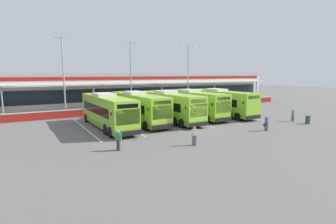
% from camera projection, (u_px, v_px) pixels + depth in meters
% --- Properties ---
extents(ground_plane, '(200.00, 200.00, 0.00)m').
position_uv_depth(ground_plane, '(196.00, 129.00, 28.28)').
color(ground_plane, '#605E5B').
extents(terminal_building, '(70.00, 13.00, 6.00)m').
position_uv_depth(terminal_building, '(116.00, 89.00, 50.92)').
color(terminal_building, beige).
rests_on(terminal_building, ground).
extents(red_barrier_wall, '(60.00, 0.40, 1.10)m').
position_uv_depth(red_barrier_wall, '(142.00, 108.00, 40.64)').
color(red_barrier_wall, maroon).
rests_on(red_barrier_wall, ground).
extents(coach_bus_leftmost, '(3.05, 12.20, 3.78)m').
position_uv_depth(coach_bus_leftmost, '(107.00, 112.00, 28.67)').
color(coach_bus_leftmost, '#8CC633').
rests_on(coach_bus_leftmost, ground).
extents(coach_bus_left_centre, '(3.05, 12.20, 3.78)m').
position_uv_depth(coach_bus_left_centre, '(138.00, 108.00, 31.58)').
color(coach_bus_left_centre, '#8CC633').
rests_on(coach_bus_left_centre, ground).
extents(coach_bus_centre, '(3.05, 12.20, 3.78)m').
position_uv_depth(coach_bus_centre, '(170.00, 107.00, 32.93)').
color(coach_bus_centre, '#8CC633').
rests_on(coach_bus_centre, ground).
extents(coach_bus_right_centre, '(3.05, 12.20, 3.78)m').
position_uv_depth(coach_bus_right_centre, '(193.00, 104.00, 35.78)').
color(coach_bus_right_centre, '#8CC633').
rests_on(coach_bus_right_centre, ground).
extents(coach_bus_rightmost, '(3.05, 12.20, 3.78)m').
position_uv_depth(coach_bus_rightmost, '(220.00, 103.00, 37.39)').
color(coach_bus_rightmost, '#8CC633').
rests_on(coach_bus_rightmost, ground).
extents(bay_stripe_far_west, '(0.14, 13.00, 0.01)m').
position_uv_depth(bay_stripe_far_west, '(85.00, 129.00, 28.26)').
color(bay_stripe_far_west, silver).
rests_on(bay_stripe_far_west, ground).
extents(bay_stripe_west, '(0.14, 13.00, 0.01)m').
position_uv_depth(bay_stripe_west, '(122.00, 125.00, 30.33)').
color(bay_stripe_west, silver).
rests_on(bay_stripe_west, ground).
extents(bay_stripe_mid_west, '(0.14, 13.00, 0.01)m').
position_uv_depth(bay_stripe_mid_west, '(154.00, 122.00, 32.39)').
color(bay_stripe_mid_west, silver).
rests_on(bay_stripe_mid_west, ground).
extents(bay_stripe_centre, '(0.14, 13.00, 0.01)m').
position_uv_depth(bay_stripe_centre, '(182.00, 119.00, 34.46)').
color(bay_stripe_centre, silver).
rests_on(bay_stripe_centre, ground).
extents(bay_stripe_mid_east, '(0.14, 13.00, 0.01)m').
position_uv_depth(bay_stripe_mid_east, '(207.00, 116.00, 36.53)').
color(bay_stripe_mid_east, silver).
rests_on(bay_stripe_mid_east, ground).
extents(bay_stripe_east, '(0.14, 13.00, 0.01)m').
position_uv_depth(bay_stripe_east, '(230.00, 114.00, 38.60)').
color(bay_stripe_east, silver).
rests_on(bay_stripe_east, ground).
extents(pedestrian_with_handbag, '(0.64, 0.31, 1.62)m').
position_uv_depth(pedestrian_with_handbag, '(266.00, 123.00, 27.20)').
color(pedestrian_with_handbag, slate).
rests_on(pedestrian_with_handbag, ground).
extents(pedestrian_in_dark_coat, '(0.46, 0.43, 1.62)m').
position_uv_depth(pedestrian_in_dark_coat, '(118.00, 139.00, 20.22)').
color(pedestrian_in_dark_coat, '#33333D').
rests_on(pedestrian_in_dark_coat, ground).
extents(pedestrian_child, '(0.54, 0.30, 1.62)m').
position_uv_depth(pedestrian_child, '(293.00, 114.00, 32.67)').
color(pedestrian_child, slate).
rests_on(pedestrian_child, ground).
extents(pedestrian_near_bin, '(0.54, 0.37, 1.62)m').
position_uv_depth(pedestrian_near_bin, '(194.00, 135.00, 21.61)').
color(pedestrian_near_bin, slate).
rests_on(pedestrian_near_bin, ground).
extents(lamp_post_west, '(3.24, 0.28, 11.00)m').
position_uv_depth(lamp_post_west, '(63.00, 71.00, 36.01)').
color(lamp_post_west, '#9E9EA3').
rests_on(lamp_post_west, ground).
extents(lamp_post_centre, '(3.24, 0.28, 11.00)m').
position_uv_depth(lamp_post_centre, '(131.00, 72.00, 42.11)').
color(lamp_post_centre, '#9E9EA3').
rests_on(lamp_post_centre, ground).
extents(lamp_post_east, '(3.24, 0.28, 11.00)m').
position_uv_depth(lamp_post_east, '(188.00, 72.00, 47.10)').
color(lamp_post_east, '#9E9EA3').
rests_on(lamp_post_east, ground).
extents(litter_bin, '(0.54, 0.54, 0.93)m').
position_uv_depth(litter_bin, '(308.00, 120.00, 31.05)').
color(litter_bin, '#2D5133').
rests_on(litter_bin, ground).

